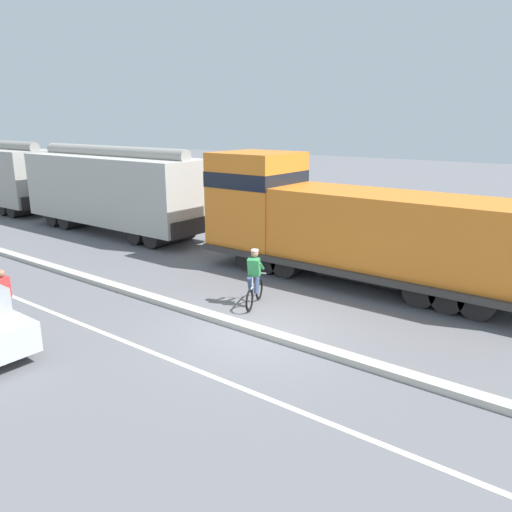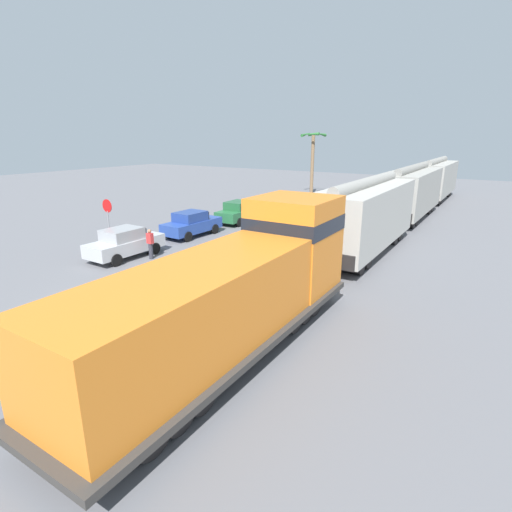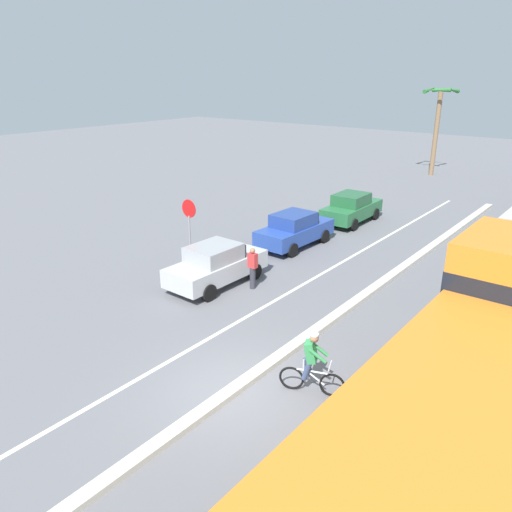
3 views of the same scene
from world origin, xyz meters
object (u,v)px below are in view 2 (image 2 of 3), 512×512
at_px(parked_car_blue, 192,224).
at_px(stop_sign, 108,214).
at_px(locomotive, 240,290).
at_px(hopper_car_middle, 410,192).
at_px(parked_car_green, 239,212).
at_px(hopper_car_trailing, 435,179).
at_px(parked_car_silver, 125,243).
at_px(palm_tree_near, 313,151).
at_px(hopper_car_lead, 365,216).
at_px(pedestrian_by_cars, 150,243).
at_px(cyclist, 166,288).

xyz_separation_m(parked_car_blue, stop_sign, (-1.99, -4.84, 1.21)).
bearing_deg(stop_sign, locomotive, -22.24).
xyz_separation_m(hopper_car_middle, parked_car_green, (-10.46, -8.56, -1.26)).
relative_size(hopper_car_trailing, parked_car_green, 2.51).
xyz_separation_m(hopper_car_middle, parked_car_silver, (-10.49, -19.36, -1.26)).
relative_size(parked_car_silver, stop_sign, 1.47).
xyz_separation_m(locomotive, parked_car_silver, (-10.49, 4.40, -0.98)).
bearing_deg(parked_car_silver, parked_car_green, 89.83).
xyz_separation_m(parked_car_blue, parked_car_green, (0.22, 5.18, 0.00)).
xyz_separation_m(hopper_car_middle, palm_tree_near, (-11.85, 7.47, 2.67)).
bearing_deg(hopper_car_lead, locomotive, -90.00).
relative_size(parked_car_green, palm_tree_near, 0.62).
relative_size(hopper_car_middle, parked_car_green, 2.51).
relative_size(parked_car_green, pedestrian_by_cars, 2.61).
distance_m(hopper_car_middle, pedestrian_by_cars, 20.95).
distance_m(hopper_car_lead, palm_tree_near, 22.61).
distance_m(locomotive, hopper_car_lead, 12.16).
relative_size(locomotive, hopper_car_lead, 1.10).
relative_size(hopper_car_trailing, stop_sign, 3.68).
distance_m(cyclist, stop_sign, 9.93).
xyz_separation_m(hopper_car_middle, pedestrian_by_cars, (-9.16, -18.80, -1.23)).
distance_m(locomotive, parked_car_green, 18.48).
bearing_deg(locomotive, palm_tree_near, 110.78).
bearing_deg(parked_car_blue, hopper_car_trailing, 67.14).
bearing_deg(hopper_car_lead, pedestrian_by_cars, -141.81).
bearing_deg(hopper_car_trailing, parked_car_silver, -108.72).
bearing_deg(palm_tree_near, cyclist, -75.36).
bearing_deg(hopper_car_lead, hopper_car_middle, 90.00).
bearing_deg(parked_car_blue, parked_car_silver, -88.07).
distance_m(hopper_car_middle, parked_car_silver, 22.05).
height_order(cyclist, stop_sign, stop_sign).
bearing_deg(cyclist, pedestrian_by_cars, 141.30).
bearing_deg(pedestrian_by_cars, parked_car_green, 97.25).
xyz_separation_m(hopper_car_lead, cyclist, (-3.88, -11.43, -1.26)).
distance_m(hopper_car_lead, stop_sign, 14.47).
xyz_separation_m(hopper_car_trailing, parked_car_green, (-10.46, -20.16, -1.26)).
bearing_deg(stop_sign, parked_car_silver, -19.75).
xyz_separation_m(hopper_car_middle, hopper_car_trailing, (0.00, 11.60, 0.00)).
height_order(locomotive, parked_car_green, locomotive).
height_order(palm_tree_near, pedestrian_by_cars, palm_tree_near).
distance_m(locomotive, stop_sign, 13.69).
bearing_deg(cyclist, parked_car_green, 114.45).
xyz_separation_m(hopper_car_lead, hopper_car_middle, (0.00, 11.60, 0.00)).
xyz_separation_m(hopper_car_trailing, stop_sign, (-12.67, -30.17, -0.05)).
xyz_separation_m(stop_sign, palm_tree_near, (0.83, 26.05, 2.72)).
bearing_deg(stop_sign, palm_tree_near, 88.18).
xyz_separation_m(locomotive, parked_car_blue, (-10.68, 10.02, -0.98)).
height_order(locomotive, palm_tree_near, palm_tree_near).
height_order(parked_car_green, palm_tree_near, palm_tree_near).
relative_size(hopper_car_lead, parked_car_blue, 2.49).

